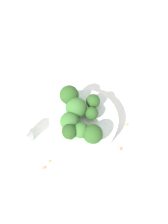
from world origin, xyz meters
TOP-DOWN VIEW (x-y plane):
  - ground_plane at (0.00, 0.00)m, footprint 3.00×3.00m
  - bowl at (0.00, 0.00)m, footprint 0.19×0.19m
  - broccoli_floret_0 at (0.02, 0.00)m, footprint 0.04×0.04m
  - broccoli_floret_1 at (-0.04, -0.06)m, footprint 0.04×0.04m
  - broccoli_floret_2 at (-0.04, 0.05)m, footprint 0.05×0.05m
  - broccoli_floret_3 at (-0.02, 0.02)m, footprint 0.06×0.06m
  - broccoli_floret_4 at (0.02, -0.07)m, footprint 0.05×0.05m
  - broccoli_floret_5 at (-0.01, -0.05)m, footprint 0.04×0.04m
  - broccoli_floret_6 at (-0.04, -0.02)m, footprint 0.05×0.05m
  - broccoli_floret_7 at (0.03, 0.04)m, footprint 0.04×0.04m
  - pepper_shaker at (-0.16, -0.04)m, footprint 0.04×0.04m
  - almond_crumb_0 at (-0.11, -0.12)m, footprint 0.01×0.01m
  - almond_crumb_1 at (0.12, -0.01)m, footprint 0.01×0.01m
  - almond_crumb_2 at (0.10, -0.08)m, footprint 0.01×0.01m
  - almond_crumb_3 at (-0.10, -0.10)m, footprint 0.01×0.01m

SIDE VIEW (x-z plane):
  - ground_plane at x=0.00m, z-range 0.00..0.00m
  - almond_crumb_1 at x=0.12m, z-range 0.00..0.01m
  - almond_crumb_3 at x=-0.10m, z-range 0.00..0.01m
  - almond_crumb_0 at x=-0.11m, z-range 0.00..0.01m
  - almond_crumb_2 at x=0.10m, z-range 0.00..0.01m
  - bowl at x=0.00m, z-range 0.00..0.04m
  - pepper_shaker at x=-0.16m, z-range 0.00..0.06m
  - broccoli_floret_0 at x=0.02m, z-range 0.04..0.08m
  - broccoli_floret_7 at x=0.03m, z-range 0.04..0.09m
  - broccoli_floret_5 at x=-0.01m, z-range 0.04..0.09m
  - broccoli_floret_6 at x=-0.04m, z-range 0.04..0.10m
  - broccoli_floret_3 at x=-0.02m, z-range 0.04..0.10m
  - broccoli_floret_1 at x=-0.04m, z-range 0.05..0.10m
  - broccoli_floret_4 at x=0.02m, z-range 0.04..0.11m
  - broccoli_floret_2 at x=-0.04m, z-range 0.05..0.11m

